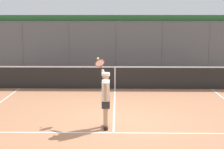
{
  "coord_description": "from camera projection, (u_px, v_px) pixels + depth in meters",
  "views": [
    {
      "loc": [
        -0.1,
        9.04,
        2.99
      ],
      "look_at": [
        0.09,
        -1.98,
        1.05
      ],
      "focal_mm": 52.03,
      "sensor_mm": 36.0,
      "label": 1
    }
  ],
  "objects": [
    {
      "name": "court_line_markings",
      "position": [
        113.0,
        137.0,
        8.22
      ],
      "size": [
        8.23,
        9.8,
        0.01
      ],
      "color": "white",
      "rests_on": "ground"
    },
    {
      "name": "ground_plane",
      "position": [
        114.0,
        122.0,
        9.42
      ],
      "size": [
        60.0,
        60.0,
        0.0
      ],
      "primitive_type": "plane",
      "color": "#B27551"
    },
    {
      "name": "tennis_player",
      "position": [
        106.0,
        96.0,
        8.8
      ],
      "size": [
        0.49,
        1.32,
        1.83
      ],
      "rotation": [
        0.0,
        0.0,
        -1.55
      ],
      "color": "black",
      "rests_on": "ground"
    },
    {
      "name": "fence_backdrop",
      "position": [
        116.0,
        43.0,
        18.49
      ],
      "size": [
        18.47,
        1.37,
        3.13
      ],
      "color": "#565B60",
      "rests_on": "ground"
    },
    {
      "name": "tennis_net",
      "position": [
        115.0,
        77.0,
        13.72
      ],
      "size": [
        10.58,
        0.09,
        1.07
      ],
      "color": "#2D2D2D",
      "rests_on": "ground"
    }
  ]
}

